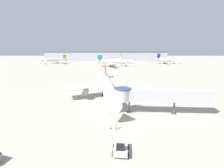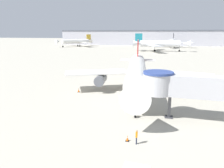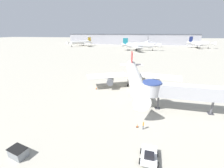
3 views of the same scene
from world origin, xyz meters
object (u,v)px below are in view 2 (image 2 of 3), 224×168
object	(u,v)px
jet_bridge	(223,88)
ground_crew_marshaller	(137,136)
traffic_cone_starboard_wing	(200,96)
background_jet_black_tail	(172,41)
traffic_cone_port_wing	(79,90)
main_airplane	(137,72)
background_jet_teal_tail	(159,44)
background_jet_gold_tail	(76,41)
traffic_cone_near_nose	(127,138)

from	to	relation	value
jet_bridge	ground_crew_marshaller	bearing A→B (deg)	-137.45
traffic_cone_starboard_wing	background_jet_black_tail	world-z (taller)	background_jet_black_tail
traffic_cone_port_wing	main_airplane	bearing A→B (deg)	8.99
traffic_cone_port_wing	ground_crew_marshaller	size ratio (longest dim) A/B	0.50
jet_bridge	traffic_cone_port_wing	xyz separation A→B (m)	(-23.58, 9.82, -4.29)
jet_bridge	background_jet_teal_tail	xyz separation A→B (m)	(-11.14, 111.88, 0.13)
main_airplane	background_jet_black_tail	size ratio (longest dim) A/B	1.04
main_airplane	background_jet_black_tail	bearing A→B (deg)	79.21
ground_crew_marshaller	background_jet_teal_tail	xyz separation A→B (m)	(-1.27, 120.04, 3.88)
ground_crew_marshaller	background_jet_black_tail	size ratio (longest dim) A/B	0.05
traffic_cone_port_wing	background_jet_black_tail	world-z (taller)	background_jet_black_tail
traffic_cone_port_wing	background_jet_teal_tail	xyz separation A→B (m)	(12.44, 102.05, 4.42)
jet_bridge	traffic_cone_starboard_wing	size ratio (longest dim) A/B	29.67
jet_bridge	background_jet_teal_tail	bearing A→B (deg)	98.64
background_jet_teal_tail	background_jet_gold_tail	bearing A→B (deg)	61.74
traffic_cone_near_nose	background_jet_black_tail	distance (m)	156.97
traffic_cone_port_wing	background_jet_black_tail	xyz separation A→B (m)	(21.83, 139.04, 4.45)
background_jet_teal_tail	background_jet_black_tail	world-z (taller)	background_jet_black_tail
background_jet_gold_tail	background_jet_black_tail	bearing A→B (deg)	39.32
ground_crew_marshaller	jet_bridge	bearing A→B (deg)	-48.74
traffic_cone_starboard_wing	ground_crew_marshaller	bearing A→B (deg)	-115.25
traffic_cone_starboard_wing	traffic_cone_near_nose	bearing A→B (deg)	-118.21
jet_bridge	ground_crew_marshaller	xyz separation A→B (m)	(-9.87, -8.17, -3.75)
jet_bridge	background_jet_teal_tail	world-z (taller)	background_jet_teal_tail
jet_bridge	background_jet_black_tail	world-z (taller)	background_jet_black_tail
main_airplane	traffic_cone_near_nose	bearing A→B (deg)	-92.11
jet_bridge	traffic_cone_starboard_wing	bearing A→B (deg)	96.99
jet_bridge	background_jet_black_tail	size ratio (longest dim) A/B	0.73
jet_bridge	traffic_cone_port_wing	distance (m)	25.90
traffic_cone_starboard_wing	ground_crew_marshaller	xyz separation A→B (m)	(-9.09, -19.27, 0.55)
main_airplane	background_jet_teal_tail	xyz separation A→B (m)	(1.21, 100.28, 0.66)
main_airplane	traffic_cone_near_nose	world-z (taller)	main_airplane
traffic_cone_starboard_wing	background_jet_teal_tail	bearing A→B (deg)	95.87
traffic_cone_port_wing	background_jet_gold_tail	xyz separation A→B (m)	(-56.32, 135.60, 4.01)
traffic_cone_port_wing	background_jet_teal_tail	size ratio (longest dim) A/B	0.02
ground_crew_marshaller	background_jet_black_tail	xyz separation A→B (m)	(8.12, 157.03, 3.91)
traffic_cone_starboard_wing	background_jet_teal_tail	distance (m)	101.40
ground_crew_marshaller	traffic_cone_starboard_wing	bearing A→B (deg)	-23.59
jet_bridge	traffic_cone_starboard_wing	xyz separation A→B (m)	(-0.78, 11.10, -4.30)
main_airplane	background_jet_black_tail	distance (m)	137.68
jet_bridge	background_jet_gold_tail	world-z (taller)	background_jet_gold_tail
main_airplane	background_jet_gold_tail	distance (m)	149.91
main_airplane	traffic_cone_starboard_wing	world-z (taller)	main_airplane
background_jet_teal_tail	traffic_cone_near_nose	bearing A→B (deg)	177.86
traffic_cone_near_nose	background_jet_black_tail	size ratio (longest dim) A/B	0.02
background_jet_gold_tail	background_jet_teal_tail	distance (m)	76.51
jet_bridge	main_airplane	bearing A→B (deg)	139.74
traffic_cone_near_nose	background_jet_teal_tail	world-z (taller)	background_jet_teal_tail
traffic_cone_port_wing	background_jet_black_tail	size ratio (longest dim) A/B	0.03
traffic_cone_starboard_wing	traffic_cone_near_nose	world-z (taller)	traffic_cone_starboard_wing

